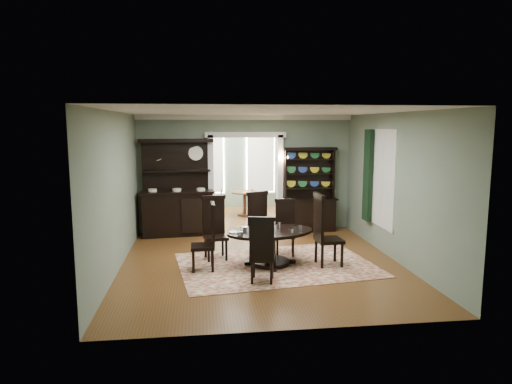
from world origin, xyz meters
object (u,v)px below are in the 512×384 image
(dining_table, at_px, (270,241))
(welsh_dresser, at_px, (309,201))
(sideboard, at_px, (177,202))
(parlor_table, at_px, (245,200))

(dining_table, relative_size, welsh_dresser, 0.90)
(dining_table, relative_size, sideboard, 0.81)
(welsh_dresser, relative_size, parlor_table, 2.71)
(sideboard, relative_size, parlor_table, 3.00)
(dining_table, xyz_separation_m, welsh_dresser, (1.47, 2.84, 0.31))
(dining_table, distance_m, parlor_table, 5.00)
(dining_table, distance_m, welsh_dresser, 3.21)
(parlor_table, bearing_deg, sideboard, -130.99)
(dining_table, relative_size, parlor_table, 2.43)
(welsh_dresser, bearing_deg, parlor_table, 124.83)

